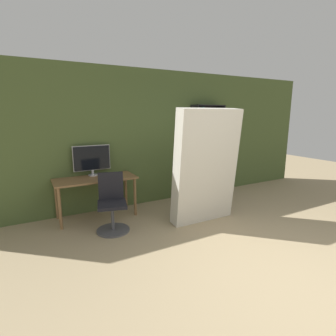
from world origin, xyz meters
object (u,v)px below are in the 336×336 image
at_px(monitor, 92,159).
at_px(bookshelf, 203,152).
at_px(mattress_near, 206,167).
at_px(office_chair, 112,208).

relative_size(monitor, bookshelf, 0.33).
bearing_deg(monitor, mattress_near, -38.89).
bearing_deg(monitor, bookshelf, -0.47).
xyz_separation_m(bookshelf, mattress_near, (-0.86, -1.27, -0.03)).
height_order(monitor, bookshelf, bookshelf).
xyz_separation_m(monitor, bookshelf, (2.45, -0.02, -0.05)).
relative_size(monitor, office_chair, 0.72).
height_order(monitor, mattress_near, mattress_near).
bearing_deg(mattress_near, bookshelf, 56.03).
bearing_deg(office_chair, mattress_near, -15.43).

